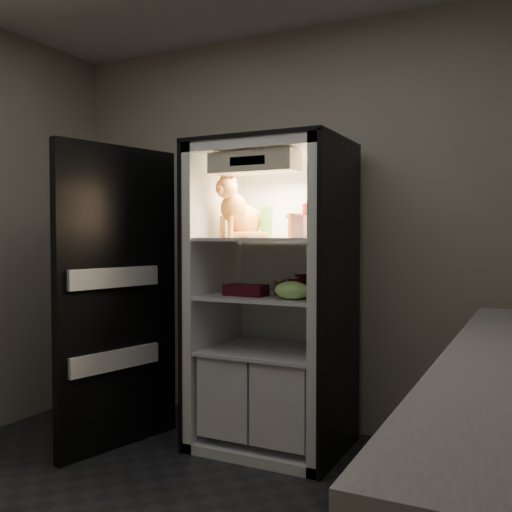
# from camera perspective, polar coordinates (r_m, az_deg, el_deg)

# --- Properties ---
(room_shell) EXTENTS (3.60, 3.60, 3.60)m
(room_shell) POSITION_cam_1_polar(r_m,az_deg,el_deg) (2.35, -12.57, 9.79)
(room_shell) COLOR white
(room_shell) RESTS_ON floor
(refrigerator) EXTENTS (0.90, 0.72, 1.88)m
(refrigerator) POSITION_cam_1_polar(r_m,az_deg,el_deg) (3.55, 1.82, -6.21)
(refrigerator) COLOR white
(refrigerator) RESTS_ON floor
(fridge_door) EXTENTS (0.26, 0.86, 1.85)m
(fridge_door) POSITION_cam_1_polar(r_m,az_deg,el_deg) (3.61, -13.62, -4.18)
(fridge_door) COLOR black
(fridge_door) RESTS_ON floor
(tabby_cat) EXTENTS (0.34, 0.40, 0.40)m
(tabby_cat) POSITION_cam_1_polar(r_m,az_deg,el_deg) (3.55, -1.74, 4.28)
(tabby_cat) COLOR orange
(tabby_cat) RESTS_ON refrigerator
(parmesan_shaker) EXTENTS (0.08, 0.08, 0.19)m
(parmesan_shaker) POSITION_cam_1_polar(r_m,az_deg,el_deg) (3.55, 1.02, 3.43)
(parmesan_shaker) COLOR green
(parmesan_shaker) RESTS_ON refrigerator
(mayo_tub) EXTENTS (0.10, 0.10, 0.14)m
(mayo_tub) POSITION_cam_1_polar(r_m,az_deg,el_deg) (3.55, 3.80, 3.00)
(mayo_tub) COLOR white
(mayo_tub) RESTS_ON refrigerator
(salsa_jar) EXTENTS (0.08, 0.08, 0.14)m
(salsa_jar) POSITION_cam_1_polar(r_m,az_deg,el_deg) (3.40, 3.87, 3.06)
(salsa_jar) COLOR maroon
(salsa_jar) RESTS_ON refrigerator
(pepper_jar) EXTENTS (0.13, 0.13, 0.22)m
(pepper_jar) POSITION_cam_1_polar(r_m,az_deg,el_deg) (3.42, 5.70, 3.67)
(pepper_jar) COLOR maroon
(pepper_jar) RESTS_ON refrigerator
(cream_carton) EXTENTS (0.07, 0.07, 0.13)m
(cream_carton) POSITION_cam_1_polar(r_m,az_deg,el_deg) (3.26, 4.41, 2.95)
(cream_carton) COLOR silver
(cream_carton) RESTS_ON refrigerator
(soda_can_a) EXTENTS (0.07, 0.07, 0.14)m
(soda_can_a) POSITION_cam_1_polar(r_m,az_deg,el_deg) (3.44, 4.53, -2.84)
(soda_can_a) COLOR black
(soda_can_a) RESTS_ON refrigerator
(soda_can_b) EXTENTS (0.07, 0.07, 0.13)m
(soda_can_b) POSITION_cam_1_polar(r_m,az_deg,el_deg) (3.39, 6.22, -3.00)
(soda_can_b) COLOR black
(soda_can_b) RESTS_ON refrigerator
(soda_can_c) EXTENTS (0.06, 0.06, 0.12)m
(soda_can_c) POSITION_cam_1_polar(r_m,az_deg,el_deg) (3.34, 3.71, -3.16)
(soda_can_c) COLOR black
(soda_can_c) RESTS_ON refrigerator
(condiment_jar) EXTENTS (0.07, 0.07, 0.10)m
(condiment_jar) POSITION_cam_1_polar(r_m,az_deg,el_deg) (3.47, 2.45, -3.11)
(condiment_jar) COLOR #583419
(condiment_jar) RESTS_ON refrigerator
(grape_bag) EXTENTS (0.21, 0.15, 0.10)m
(grape_bag) POSITION_cam_1_polar(r_m,az_deg,el_deg) (3.24, 3.63, -3.45)
(grape_bag) COLOR #86BC57
(grape_bag) RESTS_ON refrigerator
(berry_box_left) EXTENTS (0.13, 0.13, 0.07)m
(berry_box_left) POSITION_cam_1_polar(r_m,az_deg,el_deg) (3.47, -1.90, -3.39)
(berry_box_left) COLOR #4F0D1D
(berry_box_left) RESTS_ON refrigerator
(berry_box_right) EXTENTS (0.13, 0.13, 0.07)m
(berry_box_right) POSITION_cam_1_polar(r_m,az_deg,el_deg) (3.41, -0.17, -3.48)
(berry_box_right) COLOR #4F0D1D
(berry_box_right) RESTS_ON refrigerator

